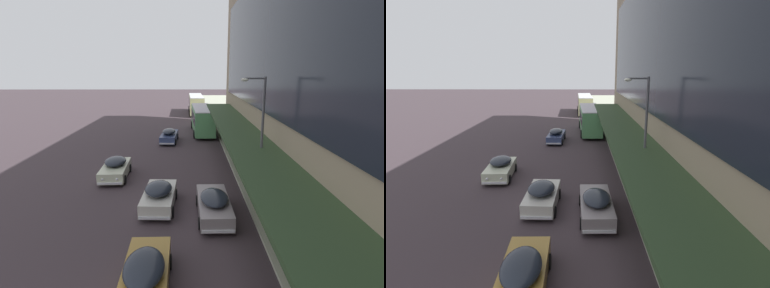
% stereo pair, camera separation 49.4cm
% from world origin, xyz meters
% --- Properties ---
extents(transit_bus_kerbside_front, '(2.96, 9.94, 3.41)m').
position_xyz_m(transit_bus_kerbside_front, '(4.11, 33.20, 1.95)').
color(transit_bus_kerbside_front, '#54975C').
rests_on(transit_bus_kerbside_front, ground).
extents(transit_bus_kerbside_rear, '(2.91, 11.02, 3.44)m').
position_xyz_m(transit_bus_kerbside_rear, '(3.66, 50.90, 1.96)').
color(transit_bus_kerbside_rear, tan).
rests_on(transit_bus_kerbside_rear, ground).
extents(sedan_oncoming_rear, '(1.99, 4.88, 1.52)m').
position_xyz_m(sedan_oncoming_rear, '(3.82, 9.98, 0.76)').
color(sedan_oncoming_rear, gray).
rests_on(sedan_oncoming_rear, ground).
extents(sedan_lead_near, '(1.93, 4.78, 1.59)m').
position_xyz_m(sedan_lead_near, '(0.77, 3.87, 0.78)').
color(sedan_lead_near, olive).
rests_on(sedan_lead_near, ground).
extents(sedan_trailing_mid, '(2.08, 4.40, 1.64)m').
position_xyz_m(sedan_trailing_mid, '(0.57, 11.15, 0.80)').
color(sedan_trailing_mid, beige).
rests_on(sedan_trailing_mid, ground).
extents(sedan_lead_mid, '(2.01, 4.97, 1.59)m').
position_xyz_m(sedan_lead_mid, '(0.06, 28.15, 0.78)').
color(sedan_lead_mid, navy).
rests_on(sedan_lead_mid, ground).
extents(sedan_oncoming_front, '(2.15, 4.60, 1.57)m').
position_xyz_m(sedan_oncoming_front, '(-3.35, 16.44, 0.77)').
color(sedan_oncoming_front, beige).
rests_on(sedan_oncoming_front, ground).
extents(pedestrian_at_kerb, '(0.33, 0.62, 1.86)m').
position_xyz_m(pedestrian_at_kerb, '(7.82, 7.10, 1.18)').
color(pedestrian_at_kerb, '#272A15').
rests_on(pedestrian_at_kerb, sidewalk_kerb).
extents(street_lamp, '(1.50, 0.28, 7.68)m').
position_xyz_m(street_lamp, '(6.72, 12.12, 4.57)').
color(street_lamp, '#4C4C51').
rests_on(street_lamp, sidewalk_kerb).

